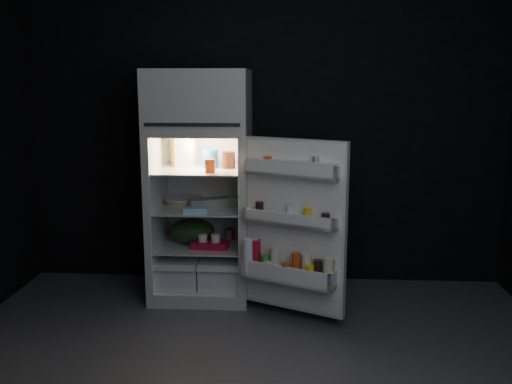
# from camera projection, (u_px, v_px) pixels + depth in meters

# --- Properties ---
(floor) EXTENTS (4.00, 3.40, 0.00)m
(floor) POSITION_uv_depth(u_px,v_px,m) (250.00, 376.00, 3.34)
(floor) COLOR #4E4E54
(floor) RESTS_ON ground
(wall_back) EXTENTS (4.00, 0.00, 2.70)m
(wall_back) POSITION_uv_depth(u_px,v_px,m) (264.00, 123.00, 4.74)
(wall_back) COLOR black
(wall_back) RESTS_ON ground
(wall_front) EXTENTS (4.00, 0.00, 2.70)m
(wall_front) POSITION_uv_depth(u_px,v_px,m) (202.00, 224.00, 1.41)
(wall_front) COLOR black
(wall_front) RESTS_ON ground
(refrigerator) EXTENTS (0.76, 0.71, 1.78)m
(refrigerator) POSITION_uv_depth(u_px,v_px,m) (201.00, 177.00, 4.47)
(refrigerator) COLOR silver
(refrigerator) RESTS_ON ground
(fridge_door) EXTENTS (0.73, 0.49, 1.22)m
(fridge_door) POSITION_uv_depth(u_px,v_px,m) (292.00, 230.00, 3.95)
(fridge_door) COLOR silver
(fridge_door) RESTS_ON ground
(milk_jug) EXTENTS (0.16, 0.16, 0.24)m
(milk_jug) POSITION_uv_depth(u_px,v_px,m) (186.00, 152.00, 4.49)
(milk_jug) COLOR white
(milk_jug) RESTS_ON refrigerator
(mayo_jar) EXTENTS (0.13, 0.13, 0.14)m
(mayo_jar) POSITION_uv_depth(u_px,v_px,m) (210.00, 159.00, 4.45)
(mayo_jar) COLOR blue
(mayo_jar) RESTS_ON refrigerator
(jam_jar) EXTENTS (0.13, 0.13, 0.13)m
(jam_jar) POSITION_uv_depth(u_px,v_px,m) (229.00, 160.00, 4.42)
(jam_jar) COLOR black
(jam_jar) RESTS_ON refrigerator
(amber_bottle) EXTENTS (0.09, 0.09, 0.22)m
(amber_bottle) POSITION_uv_depth(u_px,v_px,m) (176.00, 152.00, 4.55)
(amber_bottle) COLOR gold
(amber_bottle) RESTS_ON refrigerator
(small_carton) EXTENTS (0.07, 0.05, 0.10)m
(small_carton) POSITION_uv_depth(u_px,v_px,m) (210.00, 166.00, 4.21)
(small_carton) COLOR #CB4717
(small_carton) RESTS_ON refrigerator
(egg_carton) EXTENTS (0.33, 0.23, 0.07)m
(egg_carton) POSITION_uv_depth(u_px,v_px,m) (209.00, 203.00, 4.43)
(egg_carton) COLOR gray
(egg_carton) RESTS_ON refrigerator
(pie) EXTENTS (0.31, 0.31, 0.04)m
(pie) POSITION_uv_depth(u_px,v_px,m) (183.00, 201.00, 4.57)
(pie) COLOR tan
(pie) RESTS_ON refrigerator
(flat_package) EXTENTS (0.18, 0.11, 0.04)m
(flat_package) POSITION_uv_depth(u_px,v_px,m) (195.00, 210.00, 4.25)
(flat_package) COLOR #95D1E6
(flat_package) RESTS_ON refrigerator
(wrapped_pkg) EXTENTS (0.13, 0.11, 0.05)m
(wrapped_pkg) POSITION_uv_depth(u_px,v_px,m) (234.00, 200.00, 4.60)
(wrapped_pkg) COLOR beige
(wrapped_pkg) RESTS_ON refrigerator
(produce_bag) EXTENTS (0.43, 0.40, 0.20)m
(produce_bag) POSITION_uv_depth(u_px,v_px,m) (193.00, 231.00, 4.52)
(produce_bag) COLOR #193815
(produce_bag) RESTS_ON refrigerator
(yogurt_tray) EXTENTS (0.30, 0.18, 0.05)m
(yogurt_tray) POSITION_uv_depth(u_px,v_px,m) (210.00, 245.00, 4.40)
(yogurt_tray) COLOR #AC0E27
(yogurt_tray) RESTS_ON refrigerator
(small_can_red) EXTENTS (0.09, 0.09, 0.09)m
(small_can_red) POSITION_uv_depth(u_px,v_px,m) (230.00, 234.00, 4.64)
(small_can_red) COLOR #AC0E27
(small_can_red) RESTS_ON refrigerator
(small_can_silver) EXTENTS (0.07, 0.07, 0.09)m
(small_can_silver) POSITION_uv_depth(u_px,v_px,m) (228.00, 235.00, 4.61)
(small_can_silver) COLOR silver
(small_can_silver) RESTS_ON refrigerator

